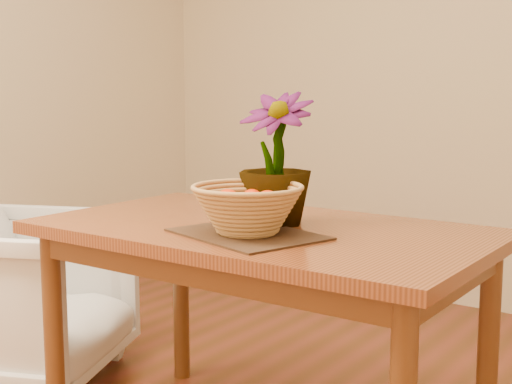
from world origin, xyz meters
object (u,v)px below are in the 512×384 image
Objects in this scene: table at (262,253)px; armchair at (22,290)px; wicker_basket at (248,211)px; potted_plant at (276,159)px.

armchair reaches higher than table.
potted_plant is (-0.03, 0.19, 0.13)m from wicker_basket.
wicker_basket reaches higher than armchair.
table is 1.86× the size of armchair.
table is at bearing -109.94° from armchair.
armchair is (-1.12, -0.07, -0.29)m from table.
potted_plant reaches higher than armchair.
potted_plant is at bearing 99.48° from wicker_basket.
wicker_basket is 0.79× the size of potted_plant.
armchair is (-1.14, -0.12, -0.58)m from potted_plant.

